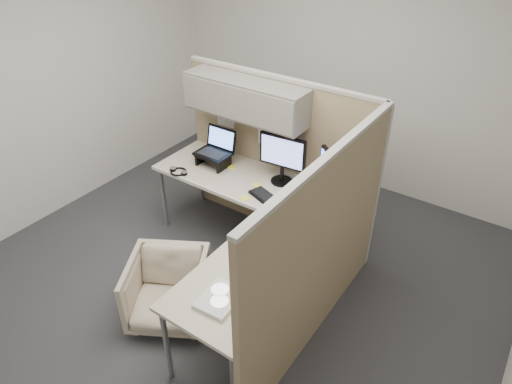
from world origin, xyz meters
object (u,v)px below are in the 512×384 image
Objects in this scene: desk at (250,216)px; monitor_left at (282,156)px; keyboard at (269,200)px; office_chair at (168,287)px.

monitor_left is (-0.03, 0.55, 0.32)m from desk.
monitor_left is at bearing 122.15° from keyboard.
office_chair is 1.11m from keyboard.
desk is at bearing 39.48° from office_chair.
office_chair is 1.49× the size of keyboard.
monitor_left is (0.25, 1.30, 0.69)m from office_chair.
office_chair is at bearing -110.36° from desk.
desk reaches higher than office_chair.
keyboard is at bearing 41.45° from office_chair.
keyboard is at bearing -82.13° from monitor_left.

